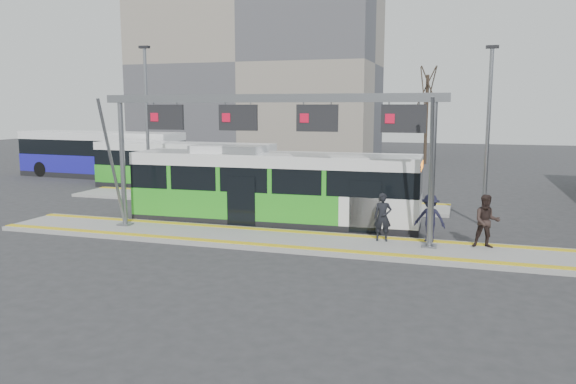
# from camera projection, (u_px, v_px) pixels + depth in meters

# --- Properties ---
(ground) EXTENTS (120.00, 120.00, 0.00)m
(ground) POSITION_uv_depth(u_px,v_px,m) (275.00, 242.00, 20.57)
(ground) COLOR #2D2D30
(ground) RESTS_ON ground
(platform_main) EXTENTS (22.00, 3.00, 0.15)m
(platform_main) POSITION_uv_depth(u_px,v_px,m) (275.00, 240.00, 20.56)
(platform_main) COLOR gray
(platform_main) RESTS_ON ground
(platform_second) EXTENTS (20.00, 3.00, 0.15)m
(platform_second) POSITION_uv_depth(u_px,v_px,m) (251.00, 200.00, 29.29)
(platform_second) COLOR gray
(platform_second) RESTS_ON ground
(tactile_main) EXTENTS (22.00, 2.65, 0.02)m
(tactile_main) POSITION_uv_depth(u_px,v_px,m) (275.00, 237.00, 20.54)
(tactile_main) COLOR yellow
(tactile_main) RESTS_ON platform_main
(tactile_second) EXTENTS (20.00, 0.35, 0.02)m
(tactile_second) POSITION_uv_depth(u_px,v_px,m) (259.00, 195.00, 30.36)
(tactile_second) COLOR yellow
(tactile_second) RESTS_ON platform_second
(gantry) EXTENTS (13.00, 1.68, 5.20)m
(gantry) POSITION_uv_depth(u_px,v_px,m) (267.00, 123.00, 20.26)
(gantry) COLOR slate
(gantry) RESTS_ON platform_main
(apartment_block) EXTENTS (24.50, 12.50, 18.40)m
(apartment_block) POSITION_uv_depth(u_px,v_px,m) (258.00, 64.00, 57.28)
(apartment_block) COLOR gray
(apartment_block) RESTS_ON ground
(hero_bus) EXTENTS (12.04, 2.90, 3.29)m
(hero_bus) POSITION_uv_depth(u_px,v_px,m) (273.00, 189.00, 23.43)
(hero_bus) COLOR black
(hero_bus) RESTS_ON ground
(bg_bus_green) EXTENTS (11.16, 2.71, 2.77)m
(bg_bus_green) POSITION_uv_depth(u_px,v_px,m) (184.00, 166.00, 33.66)
(bg_bus_green) COLOR black
(bg_bus_green) RESTS_ON ground
(bg_bus_blue) EXTENTS (12.33, 3.52, 3.18)m
(bg_bus_blue) POSITION_uv_depth(u_px,v_px,m) (101.00, 155.00, 39.10)
(bg_bus_blue) COLOR black
(bg_bus_blue) RESTS_ON ground
(passenger_a) EXTENTS (0.68, 0.51, 1.72)m
(passenger_a) POSITION_uv_depth(u_px,v_px,m) (383.00, 217.00, 19.94)
(passenger_a) COLOR black
(passenger_a) RESTS_ON platform_main
(passenger_b) EXTENTS (0.96, 0.78, 1.82)m
(passenger_b) POSITION_uv_depth(u_px,v_px,m) (487.00, 221.00, 18.97)
(passenger_b) COLOR #2D211E
(passenger_b) RESTS_ON platform_main
(passenger_c) EXTENTS (1.20, 0.83, 1.70)m
(passenger_c) POSITION_uv_depth(u_px,v_px,m) (430.00, 218.00, 19.80)
(passenger_c) COLOR black
(passenger_c) RESTS_ON platform_main
(tree_left) EXTENTS (1.40, 1.40, 8.66)m
(tree_left) POSITION_uv_depth(u_px,v_px,m) (336.00, 88.00, 50.28)
(tree_left) COLOR #382B21
(tree_left) RESTS_ON ground
(tree_mid) EXTENTS (1.40, 1.40, 8.59)m
(tree_mid) POSITION_uv_depth(u_px,v_px,m) (427.00, 87.00, 47.64)
(tree_mid) COLOR #382B21
(tree_mid) RESTS_ON ground
(tree_far) EXTENTS (1.40, 1.40, 8.24)m
(tree_far) POSITION_uv_depth(u_px,v_px,m) (168.00, 93.00, 56.78)
(tree_far) COLOR #382B21
(tree_far) RESTS_ON ground
(lamp_west) EXTENTS (0.50, 0.25, 7.79)m
(lamp_west) POSITION_uv_depth(u_px,v_px,m) (147.00, 122.00, 27.41)
(lamp_west) COLOR slate
(lamp_west) RESTS_ON ground
(lamp_east) EXTENTS (0.50, 0.25, 7.31)m
(lamp_east) POSITION_uv_depth(u_px,v_px,m) (488.00, 132.00, 22.70)
(lamp_east) COLOR slate
(lamp_east) RESTS_ON ground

